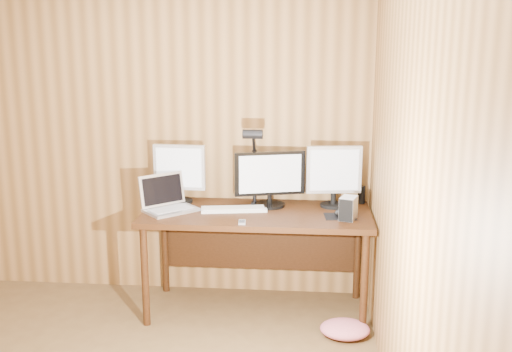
# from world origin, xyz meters

# --- Properties ---
(room_shell) EXTENTS (4.00, 4.00, 4.00)m
(room_shell) POSITION_xyz_m (0.00, 0.00, 1.25)
(room_shell) COLOR brown
(room_shell) RESTS_ON ground
(desk) EXTENTS (1.60, 0.70, 0.75)m
(desk) POSITION_xyz_m (0.93, 1.70, 0.63)
(desk) COLOR black
(desk) RESTS_ON floor
(monitor_center) EXTENTS (0.50, 0.22, 0.40)m
(monitor_center) POSITION_xyz_m (1.01, 1.78, 0.96)
(monitor_center) COLOR black
(monitor_center) RESTS_ON desk
(monitor_left) EXTENTS (0.39, 0.18, 0.43)m
(monitor_left) POSITION_xyz_m (0.34, 1.83, 0.98)
(monitor_left) COLOR black
(monitor_left) RESTS_ON desk
(monitor_right) EXTENTS (0.40, 0.19, 0.45)m
(monitor_right) POSITION_xyz_m (1.47, 1.81, 0.99)
(monitor_right) COLOR black
(monitor_right) RESTS_ON desk
(laptop) EXTENTS (0.44, 0.43, 0.25)m
(laptop) POSITION_xyz_m (0.29, 1.63, 0.81)
(laptop) COLOR silver
(laptop) RESTS_ON desk
(keyboard) EXTENTS (0.48, 0.21, 0.02)m
(keyboard) POSITION_xyz_m (0.77, 1.65, 0.76)
(keyboard) COLOR silver
(keyboard) RESTS_ON desk
(mousepad) EXTENTS (0.22, 0.19, 0.00)m
(mousepad) POSITION_xyz_m (1.51, 1.56, 0.75)
(mousepad) COLOR black
(mousepad) RESTS_ON desk
(mouse) EXTENTS (0.09, 0.13, 0.04)m
(mouse) POSITION_xyz_m (1.51, 1.56, 0.77)
(mouse) COLOR black
(mouse) RESTS_ON mousepad
(hard_drive) EXTENTS (0.14, 0.17, 0.16)m
(hard_drive) POSITION_xyz_m (1.56, 1.50, 0.83)
(hard_drive) COLOR silver
(hard_drive) RESTS_ON desk
(phone) EXTENTS (0.05, 0.10, 0.01)m
(phone) POSITION_xyz_m (0.86, 1.36, 0.76)
(phone) COLOR silver
(phone) RESTS_ON desk
(speaker) EXTENTS (0.05, 0.05, 0.13)m
(speaker) POSITION_xyz_m (1.68, 1.93, 0.81)
(speaker) COLOR black
(speaker) RESTS_ON desk
(desk_lamp) EXTENTS (0.14, 0.20, 0.61)m
(desk_lamp) POSITION_xyz_m (0.90, 1.75, 1.13)
(desk_lamp) COLOR black
(desk_lamp) RESTS_ON desk
(fabric_pile) EXTENTS (0.38, 0.33, 0.11)m
(fabric_pile) POSITION_xyz_m (1.55, 1.29, 0.05)
(fabric_pile) COLOR #CC6272
(fabric_pile) RESTS_ON floor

